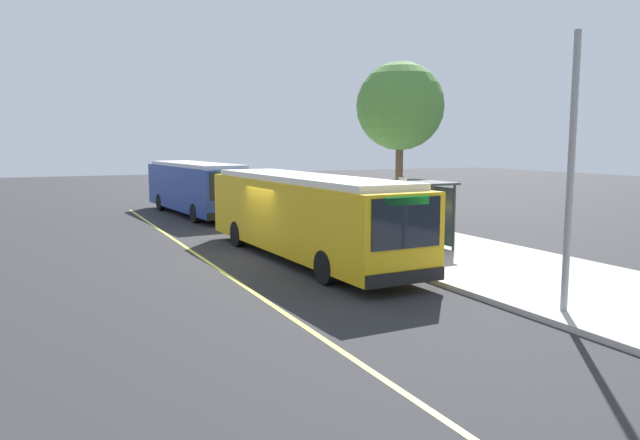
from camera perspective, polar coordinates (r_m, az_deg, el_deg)
ground_plane at (r=21.72m, az=-4.85°, el=-3.51°), size 120.00×120.00×0.00m
sidewalk_curb at (r=24.43m, az=8.44°, el=-2.18°), size 44.00×6.40×0.15m
lane_stripe_center at (r=21.06m, az=-10.48°, el=-3.94°), size 36.00×0.14×0.01m
transit_bus_main at (r=21.02m, az=-1.45°, el=0.62°), size 12.12×3.07×2.95m
transit_bus_second at (r=34.83m, az=-11.62°, el=3.12°), size 11.07×3.36×2.95m
bus_shelter at (r=23.34m, az=9.37°, el=1.93°), size 2.90×1.60×2.48m
waiting_bench at (r=23.22m, az=9.33°, el=-1.29°), size 1.60×0.48×0.95m
route_sign_post at (r=20.02m, az=7.80°, el=1.19°), size 0.44×0.08×2.80m
pedestrian_commuter at (r=22.36m, az=7.79°, el=-0.34°), size 0.24×0.40×1.69m
street_tree_near_shelter at (r=29.27m, az=7.57°, el=10.55°), size 4.15×4.15×7.71m
utility_pole at (r=14.95m, az=22.56°, el=4.02°), size 0.16×0.16×6.40m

